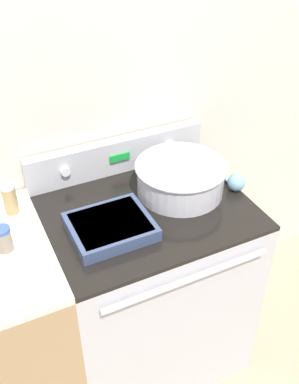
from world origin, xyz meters
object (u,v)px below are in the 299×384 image
object	(u,v)px
ladle	(234,181)
spice_jar_blue_cap	(4,239)
casserole_dish	(110,226)
spice_jar_white_cap	(10,199)
mixing_bowl	(181,176)

from	to	relation	value
ladle	spice_jar_blue_cap	bearing A→B (deg)	178.47
casserole_dish	ladle	xyz separation A→B (m)	(0.56, 0.04, 0.01)
ladle	casserole_dish	bearing A→B (deg)	-176.35
spice_jar_white_cap	mixing_bowl	bearing A→B (deg)	-12.76
spice_jar_white_cap	spice_jar_blue_cap	bearing A→B (deg)	-108.21
ladle	spice_jar_blue_cap	size ratio (longest dim) A/B	3.24
mixing_bowl	spice_jar_white_cap	bearing A→B (deg)	167.24
mixing_bowl	spice_jar_white_cap	xyz separation A→B (m)	(-0.65, 0.15, 0.00)
mixing_bowl	spice_jar_white_cap	size ratio (longest dim) A/B	2.97
mixing_bowl	ladle	size ratio (longest dim) A/B	1.21
mixing_bowl	ladle	distance (m)	0.23
ladle	spice_jar_white_cap	distance (m)	0.89
casserole_dish	spice_jar_blue_cap	xyz separation A→B (m)	(-0.36, 0.06, 0.03)
casserole_dish	spice_jar_white_cap	size ratio (longest dim) A/B	2.36
casserole_dish	spice_jar_blue_cap	world-z (taller)	spice_jar_blue_cap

